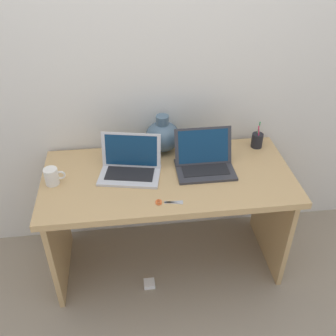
# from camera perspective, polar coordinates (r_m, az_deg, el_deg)

# --- Properties ---
(ground_plane) EXTENTS (6.00, 6.00, 0.00)m
(ground_plane) POSITION_cam_1_polar(r_m,az_deg,el_deg) (2.73, -0.00, -13.57)
(ground_plane) COLOR gray
(back_wall) EXTENTS (4.40, 0.04, 2.40)m
(back_wall) POSITION_cam_1_polar(r_m,az_deg,el_deg) (2.33, -1.17, 13.77)
(back_wall) COLOR silver
(back_wall) RESTS_ON ground
(desk) EXTENTS (1.45, 0.68, 0.74)m
(desk) POSITION_cam_1_polar(r_m,az_deg,el_deg) (2.33, -0.00, -4.21)
(desk) COLOR tan
(desk) RESTS_ON ground
(laptop_left) EXTENTS (0.38, 0.29, 0.23)m
(laptop_left) POSITION_cam_1_polar(r_m,az_deg,el_deg) (2.23, -5.61, 0.68)
(laptop_left) COLOR silver
(laptop_left) RESTS_ON desk
(laptop_right) EXTENTS (0.34, 0.25, 0.23)m
(laptop_right) POSITION_cam_1_polar(r_m,az_deg,el_deg) (2.27, 5.39, 1.35)
(laptop_right) COLOR #333338
(laptop_right) RESTS_ON desk
(green_vase) EXTENTS (0.22, 0.22, 0.24)m
(green_vase) POSITION_cam_1_polar(r_m,az_deg,el_deg) (2.41, -0.82, 4.81)
(green_vase) COLOR slate
(green_vase) RESTS_ON desk
(coffee_mug) EXTENTS (0.12, 0.08, 0.10)m
(coffee_mug) POSITION_cam_1_polar(r_m,az_deg,el_deg) (2.23, -16.85, -1.17)
(coffee_mug) COLOR white
(coffee_mug) RESTS_ON desk
(pen_cup) EXTENTS (0.07, 0.07, 0.17)m
(pen_cup) POSITION_cam_1_polar(r_m,az_deg,el_deg) (2.52, 13.10, 4.06)
(pen_cup) COLOR black
(pen_cup) RESTS_ON desk
(scissors) EXTENTS (0.15, 0.05, 0.01)m
(scissors) POSITION_cam_1_polar(r_m,az_deg,el_deg) (2.03, -0.59, -5.11)
(scissors) COLOR #B7B7BC
(scissors) RESTS_ON desk
(power_brick) EXTENTS (0.07, 0.07, 0.03)m
(power_brick) POSITION_cam_1_polar(r_m,az_deg,el_deg) (2.59, -2.79, -16.78)
(power_brick) COLOR white
(power_brick) RESTS_ON ground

